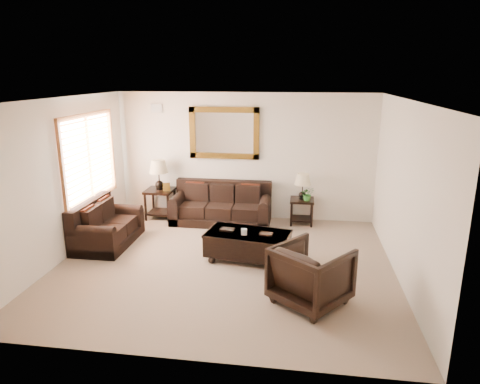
% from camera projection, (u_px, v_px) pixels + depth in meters
% --- Properties ---
extents(room, '(5.51, 5.01, 2.71)m').
position_uv_depth(room, '(224.00, 186.00, 6.77)').
color(room, '#82715A').
rests_on(room, ground).
extents(window, '(0.07, 1.96, 1.66)m').
position_uv_depth(window, '(90.00, 158.00, 7.95)').
color(window, white).
rests_on(window, room).
extents(mirror, '(1.50, 0.06, 1.10)m').
position_uv_depth(mirror, '(224.00, 133.00, 9.05)').
color(mirror, '#522D10').
rests_on(mirror, room).
extents(air_vent, '(0.25, 0.02, 0.18)m').
position_uv_depth(air_vent, '(157.00, 108.00, 9.13)').
color(air_vent, '#999999').
rests_on(air_vent, room).
extents(sofa, '(2.07, 0.89, 0.85)m').
position_uv_depth(sofa, '(222.00, 208.00, 9.10)').
color(sofa, black).
rests_on(sofa, room).
extents(loveseat, '(0.87, 1.46, 0.82)m').
position_uv_depth(loveseat, '(105.00, 228.00, 7.91)').
color(loveseat, black).
rests_on(loveseat, room).
extents(end_table_left, '(0.59, 0.59, 1.29)m').
position_uv_depth(end_table_left, '(159.00, 180.00, 9.22)').
color(end_table_left, black).
rests_on(end_table_left, room).
extents(end_table_right, '(0.49, 0.49, 1.08)m').
position_uv_depth(end_table_right, '(302.00, 191.00, 8.88)').
color(end_table_right, black).
rests_on(end_table_right, room).
extents(coffee_table, '(1.50, 0.97, 0.59)m').
position_uv_depth(coffee_table, '(248.00, 242.00, 7.27)').
color(coffee_table, black).
rests_on(coffee_table, room).
extents(armchair, '(1.22, 1.21, 0.92)m').
position_uv_depth(armchair, '(311.00, 272.00, 5.82)').
color(armchair, black).
rests_on(armchair, floor).
extents(potted_plant, '(0.30, 0.32, 0.22)m').
position_uv_depth(potted_plant, '(308.00, 195.00, 8.80)').
color(potted_plant, '#23571E').
rests_on(potted_plant, end_table_right).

